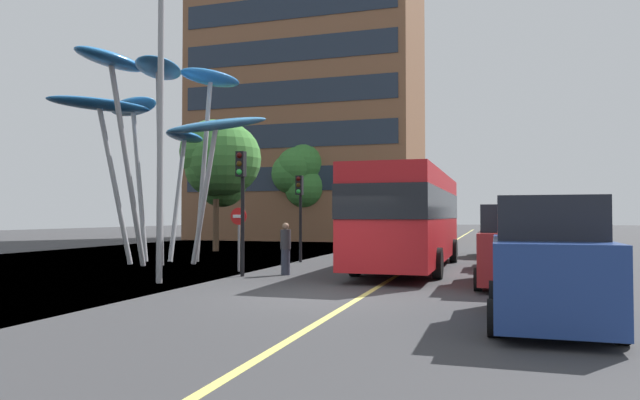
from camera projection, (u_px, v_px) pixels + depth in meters
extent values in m
cube|color=#38383A|center=(314.00, 299.00, 13.54)|extent=(120.00, 240.00, 0.10)
cube|color=#E0D666|center=(359.00, 299.00, 13.23)|extent=(0.16, 144.00, 0.01)
cube|color=red|center=(410.00, 217.00, 20.72)|extent=(2.62, 11.19, 3.08)
cube|color=black|center=(410.00, 205.00, 20.73)|extent=(2.65, 11.30, 0.99)
cube|color=yellow|center=(427.00, 190.00, 26.03)|extent=(1.42, 0.10, 0.36)
cube|color=#B2B2B7|center=(409.00, 171.00, 20.76)|extent=(1.95, 3.92, 0.24)
cylinder|color=black|center=(453.00, 251.00, 23.60)|extent=(0.28, 0.96, 0.96)
cylinder|color=black|center=(391.00, 250.00, 24.37)|extent=(0.28, 0.96, 0.96)
cylinder|color=black|center=(438.00, 263.00, 17.36)|extent=(0.28, 0.96, 0.96)
cylinder|color=black|center=(355.00, 261.00, 18.13)|extent=(0.28, 0.96, 0.96)
cylinder|color=#9EA0A5|center=(205.00, 194.00, 22.84)|extent=(1.12, 0.44, 5.61)
ellipsoid|color=#4CA3E5|center=(216.00, 125.00, 22.88)|extent=(4.28, 2.17, 0.97)
cylinder|color=#9EA0A5|center=(204.00, 168.00, 24.42)|extent=(0.56, 0.88, 7.95)
ellipsoid|color=#2D7FD1|center=(211.00, 78.00, 24.78)|extent=(2.62, 3.33, 0.71)
cylinder|color=#9EA0A5|center=(178.00, 197.00, 24.85)|extent=(0.72, 2.16, 5.61)
ellipsoid|color=#2D7FD1|center=(185.00, 136.00, 25.92)|extent=(2.18, 3.55, 0.47)
cylinder|color=#9EA0A5|center=(139.00, 183.00, 24.47)|extent=(1.41, 0.89, 6.76)
ellipsoid|color=#4CA3E5|center=(133.00, 107.00, 25.03)|extent=(3.59, 2.83, 0.82)
cylinder|color=#9EA0A5|center=(115.00, 184.00, 22.60)|extent=(1.37, 0.87, 6.39)
ellipsoid|color=#2D7FD1|center=(99.00, 104.00, 22.56)|extent=(4.13, 3.15, 0.78)
cylinder|color=#9EA0A5|center=(127.00, 166.00, 21.32)|extent=(0.57, 1.88, 7.65)
ellipsoid|color=#2D7FD1|center=(110.00, 60.00, 20.69)|extent=(2.17, 3.16, 0.79)
cylinder|color=#9EA0A5|center=(160.00, 170.00, 21.63)|extent=(0.94, 1.60, 7.40)
ellipsoid|color=#388EDB|center=(159.00, 69.00, 21.00)|extent=(2.85, 3.49, 0.50)
cylinder|color=black|center=(243.00, 214.00, 18.18)|extent=(0.12, 0.12, 3.97)
cube|color=black|center=(241.00, 164.00, 18.09)|extent=(0.28, 0.24, 0.80)
sphere|color=#390706|center=(239.00, 155.00, 17.98)|extent=(0.18, 0.18, 0.18)
sphere|color=#3A2707|center=(239.00, 164.00, 17.97)|extent=(0.18, 0.18, 0.18)
sphere|color=green|center=(239.00, 172.00, 17.96)|extent=(0.18, 0.18, 0.18)
cylinder|color=black|center=(301.00, 219.00, 23.72)|extent=(0.12, 0.12, 3.60)
cube|color=black|center=(299.00, 185.00, 23.62)|extent=(0.28, 0.24, 0.80)
sphere|color=#390706|center=(298.00, 179.00, 23.51)|extent=(0.18, 0.18, 0.18)
sphere|color=#3A2707|center=(298.00, 185.00, 23.50)|extent=(0.18, 0.18, 0.18)
sphere|color=green|center=(298.00, 191.00, 23.49)|extent=(0.18, 0.18, 0.18)
cube|color=navy|center=(548.00, 277.00, 10.08)|extent=(1.82, 4.34, 1.34)
cube|color=black|center=(547.00, 218.00, 10.11)|extent=(1.68, 2.39, 0.74)
cylinder|color=black|center=(592.00, 299.00, 11.08)|extent=(0.20, 0.60, 0.60)
cylinder|color=black|center=(494.00, 295.00, 11.62)|extent=(0.20, 0.60, 0.60)
cylinder|color=black|center=(621.00, 324.00, 8.51)|extent=(0.20, 0.60, 0.60)
cylinder|color=black|center=(494.00, 318.00, 9.05)|extent=(0.20, 0.60, 0.60)
cube|color=maroon|center=(512.00, 256.00, 15.65)|extent=(1.73, 4.41, 1.31)
cube|color=black|center=(511.00, 218.00, 15.67)|extent=(1.59, 2.43, 0.73)
cylinder|color=black|center=(542.00, 271.00, 16.68)|extent=(0.20, 0.60, 0.60)
cylinder|color=black|center=(480.00, 270.00, 17.19)|extent=(0.20, 0.60, 0.60)
cylinder|color=black|center=(550.00, 282.00, 14.07)|extent=(0.20, 0.60, 0.60)
cylinder|color=black|center=(478.00, 279.00, 14.58)|extent=(0.20, 0.60, 0.60)
cube|color=navy|center=(517.00, 247.00, 21.11)|extent=(1.84, 4.06, 1.18)
cube|color=black|center=(516.00, 222.00, 21.13)|extent=(1.70, 2.23, 0.67)
cylinder|color=black|center=(541.00, 258.00, 22.02)|extent=(0.20, 0.60, 0.60)
cylinder|color=black|center=(491.00, 257.00, 22.57)|extent=(0.20, 0.60, 0.60)
cylinder|color=black|center=(546.00, 263.00, 19.62)|extent=(0.20, 0.60, 0.60)
cylinder|color=black|center=(490.00, 262.00, 20.16)|extent=(0.20, 0.60, 0.60)
cube|color=#2D5138|center=(503.00, 238.00, 27.31)|extent=(1.76, 3.97, 1.39)
cube|color=black|center=(502.00, 215.00, 27.34)|extent=(1.62, 2.18, 0.81)
cylinder|color=black|center=(521.00, 249.00, 28.21)|extent=(0.20, 0.60, 0.60)
cylinder|color=black|center=(484.00, 248.00, 28.73)|extent=(0.20, 0.60, 0.60)
cylinder|color=black|center=(523.00, 252.00, 25.86)|extent=(0.20, 0.60, 0.60)
cylinder|color=black|center=(483.00, 251.00, 26.38)|extent=(0.20, 0.60, 0.60)
cylinder|color=gray|center=(160.00, 134.00, 16.45)|extent=(0.18, 0.18, 8.59)
cylinder|color=brown|center=(216.00, 225.00, 31.36)|extent=(0.34, 0.34, 2.86)
sphere|color=#428438|center=(213.00, 168.00, 31.17)|extent=(3.00, 3.00, 3.00)
sphere|color=#428438|center=(225.00, 159.00, 31.00)|extent=(3.99, 3.99, 3.99)
sphere|color=#428438|center=(213.00, 152.00, 31.26)|extent=(3.59, 3.59, 3.59)
sphere|color=#428438|center=(222.00, 182.00, 32.55)|extent=(2.84, 2.84, 2.84)
sphere|color=#428438|center=(224.00, 149.00, 32.50)|extent=(2.73, 2.73, 2.73)
cylinder|color=brown|center=(300.00, 222.00, 44.33)|extent=(0.47, 0.47, 2.94)
sphere|color=#387A33|center=(297.00, 167.00, 43.26)|extent=(3.08, 3.08, 3.08)
sphere|color=#387A33|center=(292.00, 174.00, 43.49)|extent=(3.21, 3.21, 3.21)
sphere|color=#387A33|center=(316.00, 185.00, 44.76)|extent=(2.60, 2.60, 2.60)
sphere|color=#387A33|center=(306.00, 165.00, 43.60)|extent=(3.33, 3.33, 3.33)
sphere|color=#387A33|center=(307.00, 188.00, 43.53)|extent=(3.41, 3.41, 3.41)
cylinder|color=#2D3342|center=(286.00, 262.00, 18.58)|extent=(0.29, 0.29, 0.84)
cylinder|color=#333338|center=(286.00, 239.00, 18.60)|extent=(0.34, 0.34, 0.64)
sphere|color=#937056|center=(286.00, 226.00, 18.61)|extent=(0.22, 0.22, 0.22)
cylinder|color=gray|center=(239.00, 240.00, 19.75)|extent=(0.08, 0.08, 2.21)
cylinder|color=red|center=(239.00, 216.00, 19.75)|extent=(0.60, 0.03, 0.60)
cube|color=white|center=(238.00, 216.00, 19.72)|extent=(0.40, 0.04, 0.11)
cube|color=brown|center=(311.00, 105.00, 48.96)|extent=(18.12, 11.56, 23.01)
cube|color=#1E2838|center=(287.00, 179.00, 43.23)|extent=(17.03, 0.08, 1.84)
cube|color=#1E2838|center=(287.00, 135.00, 43.32)|extent=(17.03, 0.08, 1.84)
cube|color=#1E2838|center=(287.00, 93.00, 43.42)|extent=(17.03, 0.08, 1.84)
cube|color=#1E2838|center=(287.00, 50.00, 43.51)|extent=(17.03, 0.08, 1.84)
cube|color=#1E2838|center=(287.00, 7.00, 43.60)|extent=(17.03, 0.08, 1.84)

